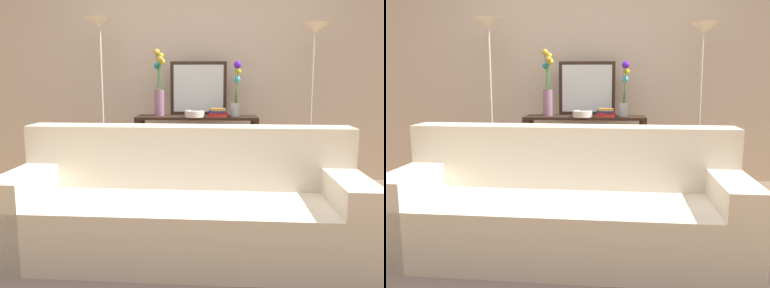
# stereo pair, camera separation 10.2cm
# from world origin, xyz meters

# --- Properties ---
(ground_plane) EXTENTS (16.00, 16.00, 0.02)m
(ground_plane) POSITION_xyz_m (0.00, 0.00, -0.01)
(ground_plane) COLOR #9E754C
(back_wall) EXTENTS (12.00, 0.15, 2.61)m
(back_wall) POSITION_xyz_m (0.00, 2.02, 1.30)
(back_wall) COLOR white
(back_wall) RESTS_ON ground
(area_rug) EXTENTS (3.30, 1.79, 0.01)m
(area_rug) POSITION_xyz_m (0.01, -0.01, 0.01)
(area_rug) COLOR #332823
(area_rug) RESTS_ON ground
(couch) EXTENTS (2.44, 0.95, 0.88)m
(couch) POSITION_xyz_m (0.01, 0.15, 0.31)
(couch) COLOR beige
(couch) RESTS_ON ground
(console_table) EXTENTS (1.25, 0.36, 0.84)m
(console_table) POSITION_xyz_m (0.04, 1.59, 0.58)
(console_table) COLOR black
(console_table) RESTS_ON ground
(floor_lamp_left) EXTENTS (0.28, 0.28, 1.83)m
(floor_lamp_left) POSITION_xyz_m (-0.93, 1.53, 1.44)
(floor_lamp_left) COLOR #B7B2A8
(floor_lamp_left) RESTS_ON ground
(floor_lamp_right) EXTENTS (0.28, 0.28, 1.76)m
(floor_lamp_right) POSITION_xyz_m (1.19, 1.53, 1.39)
(floor_lamp_right) COLOR #B7B2A8
(floor_lamp_right) RESTS_ON ground
(wall_mirror) EXTENTS (0.60, 0.02, 0.56)m
(wall_mirror) POSITION_xyz_m (0.05, 1.74, 1.13)
(wall_mirror) COLOR black
(wall_mirror) RESTS_ON console_table
(vase_tall_flowers) EXTENTS (0.12, 0.12, 0.68)m
(vase_tall_flowers) POSITION_xyz_m (-0.35, 1.62, 1.11)
(vase_tall_flowers) COLOR gray
(vase_tall_flowers) RESTS_ON console_table
(vase_short_flowers) EXTENTS (0.11, 0.13, 0.56)m
(vase_short_flowers) POSITION_xyz_m (0.44, 1.57, 1.07)
(vase_short_flowers) COLOR silver
(vase_short_flowers) RESTS_ON console_table
(fruit_bowl) EXTENTS (0.20, 0.20, 0.07)m
(fruit_bowl) POSITION_xyz_m (0.02, 1.48, 0.88)
(fruit_bowl) COLOR silver
(fruit_bowl) RESTS_ON console_table
(book_stack) EXTENTS (0.20, 0.15, 0.09)m
(book_stack) POSITION_xyz_m (0.26, 1.49, 0.88)
(book_stack) COLOR #BC3328
(book_stack) RESTS_ON console_table
(book_row_under_console) EXTENTS (0.27, 0.18, 0.12)m
(book_row_under_console) POSITION_xyz_m (-0.33, 1.59, 0.05)
(book_row_under_console) COLOR #6B3360
(book_row_under_console) RESTS_ON ground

